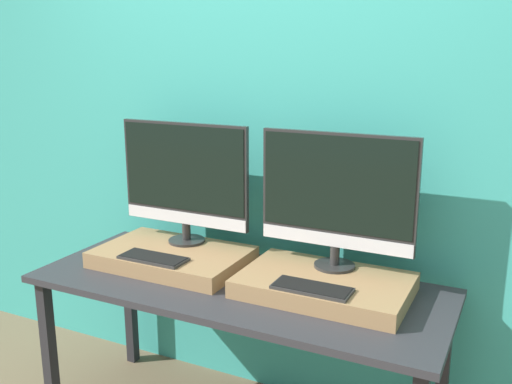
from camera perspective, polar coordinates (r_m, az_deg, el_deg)
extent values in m
cube|color=teal|center=(2.67, 2.34, 5.48)|extent=(8.00, 0.04, 2.60)
cube|color=#2D2D33|center=(2.46, -1.85, -9.36)|extent=(1.77, 0.71, 0.03)
cube|color=#232328|center=(2.88, -19.98, -14.75)|extent=(0.05, 0.05, 0.70)
cube|color=#232328|center=(3.26, -12.46, -10.70)|extent=(0.05, 0.05, 0.70)
cube|color=#232328|center=(2.66, 18.17, -17.06)|extent=(0.05, 0.05, 0.70)
cube|color=#99754C|center=(2.67, -8.35, -6.44)|extent=(0.68, 0.44, 0.07)
cylinder|color=#282828|center=(2.75, -6.95, -4.83)|extent=(0.17, 0.17, 0.01)
cylinder|color=#282828|center=(2.73, -6.97, -3.93)|extent=(0.04, 0.04, 0.08)
cube|color=#282828|center=(2.66, -7.15, 1.80)|extent=(0.66, 0.02, 0.48)
cube|color=black|center=(2.64, -7.34, 2.38)|extent=(0.63, 0.00, 0.39)
cube|color=silver|center=(2.70, -7.18, -2.60)|extent=(0.65, 0.00, 0.06)
cube|color=#2D2D2D|center=(2.54, -10.23, -6.53)|extent=(0.30, 0.13, 0.01)
cube|color=black|center=(2.54, -10.24, -6.37)|extent=(0.29, 0.11, 0.00)
cube|color=#99754C|center=(2.35, 6.86, -9.23)|extent=(0.68, 0.44, 0.07)
cylinder|color=#282828|center=(2.44, 7.85, -7.29)|extent=(0.17, 0.17, 0.01)
cylinder|color=#282828|center=(2.43, 7.88, -6.28)|extent=(0.04, 0.04, 0.08)
cube|color=#282828|center=(2.35, 8.11, 0.13)|extent=(0.66, 0.02, 0.48)
cube|color=black|center=(2.33, 8.03, 0.77)|extent=(0.63, 0.00, 0.39)
cube|color=silver|center=(2.39, 7.83, -4.82)|extent=(0.65, 0.00, 0.06)
cube|color=#2D2D2D|center=(2.21, 5.62, -9.57)|extent=(0.30, 0.13, 0.01)
cube|color=black|center=(2.21, 5.63, -9.39)|extent=(0.29, 0.11, 0.00)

